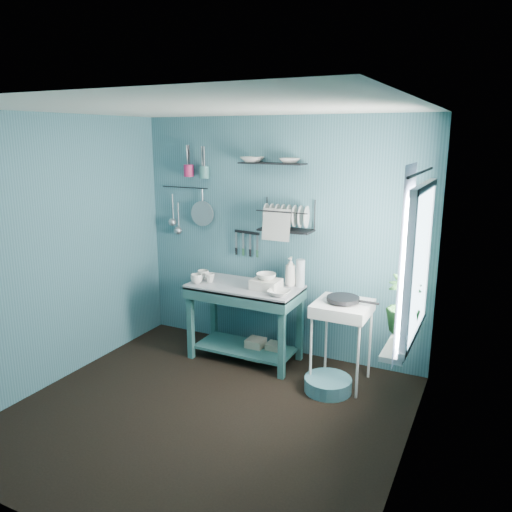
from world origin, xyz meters
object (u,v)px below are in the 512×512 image
at_px(utensil_cup_magenta, 189,171).
at_px(colander, 202,214).
at_px(hotplate_stand, 341,343).
at_px(floor_basin, 328,384).
at_px(mug_right, 203,275).
at_px(wash_tub, 266,284).
at_px(potted_plant, 403,304).
at_px(dish_rack, 286,215).
at_px(storage_tin_small, 274,352).
at_px(mug_left, 197,279).
at_px(frying_pan, 343,299).
at_px(soap_bottle, 290,271).
at_px(water_bottle, 300,273).
at_px(storage_tin_large, 256,349).
at_px(mug_mid, 210,278).
at_px(work_counter, 245,322).
at_px(utensil_cup_teal, 204,172).

relative_size(utensil_cup_magenta, colander, 0.46).
height_order(hotplate_stand, floor_basin, hotplate_stand).
height_order(mug_right, wash_tub, wash_tub).
distance_m(colander, floor_basin, 2.30).
bearing_deg(potted_plant, dish_rack, 146.88).
distance_m(wash_tub, storage_tin_small, 0.77).
xyz_separation_m(mug_left, frying_pan, (1.53, 0.10, -0.02)).
height_order(soap_bottle, water_bottle, soap_bottle).
relative_size(dish_rack, storage_tin_large, 2.50).
height_order(utensil_cup_magenta, storage_tin_large, utensil_cup_magenta).
distance_m(hotplate_stand, frying_pan, 0.44).
height_order(wash_tub, hotplate_stand, wash_tub).
xyz_separation_m(mug_mid, soap_bottle, (0.80, 0.26, 0.10)).
bearing_deg(work_counter, colander, 165.87).
xyz_separation_m(hotplate_stand, dish_rack, (-0.72, 0.33, 1.12)).
xyz_separation_m(mug_left, colander, (-0.23, 0.51, 0.60)).
bearing_deg(potted_plant, colander, 158.18).
distance_m(mug_right, wash_tub, 0.75).
xyz_separation_m(mug_mid, dish_rack, (0.71, 0.33, 0.66)).
bearing_deg(potted_plant, wash_tub, 157.55).
relative_size(utensil_cup_magenta, floor_basin, 0.30).
bearing_deg(mug_mid, work_counter, 8.97).
bearing_deg(storage_tin_large, colander, 159.92).
relative_size(storage_tin_large, floor_basin, 0.51).
height_order(dish_rack, storage_tin_large, dish_rack).
xyz_separation_m(storage_tin_large, storage_tin_small, (0.20, 0.03, -0.01)).
bearing_deg(utensil_cup_magenta, wash_tub, -16.95).
height_order(utensil_cup_magenta, floor_basin, utensil_cup_magenta).
bearing_deg(utensil_cup_teal, frying_pan, -12.50).
relative_size(mug_right, potted_plant, 0.27).
relative_size(soap_bottle, utensil_cup_teal, 2.30).
height_order(work_counter, dish_rack, dish_rack).
bearing_deg(mug_left, wash_tub, 10.86).
relative_size(soap_bottle, storage_tin_large, 1.36).
bearing_deg(utensil_cup_magenta, floor_basin, -17.69).
bearing_deg(water_bottle, wash_tub, -138.37).
bearing_deg(wash_tub, water_bottle, 41.63).
xyz_separation_m(mug_right, frying_pan, (1.55, -0.06, -0.02)).
distance_m(hotplate_stand, utensil_cup_magenta, 2.47).
distance_m(water_bottle, hotplate_stand, 0.82).
bearing_deg(work_counter, hotplate_stand, 8.46).
xyz_separation_m(wash_tub, storage_tin_large, (-0.15, 0.07, -0.75)).
height_order(wash_tub, storage_tin_small, wash_tub).
bearing_deg(colander, wash_tub, -20.87).
xyz_separation_m(mug_left, mug_right, (-0.02, 0.16, 0.00)).
bearing_deg(work_counter, utensil_cup_teal, 166.06).
bearing_deg(dish_rack, wash_tub, -96.71).
distance_m(soap_bottle, hotplate_stand, 0.88).
relative_size(utensil_cup_teal, floor_basin, 0.30).
relative_size(soap_bottle, floor_basin, 0.69).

